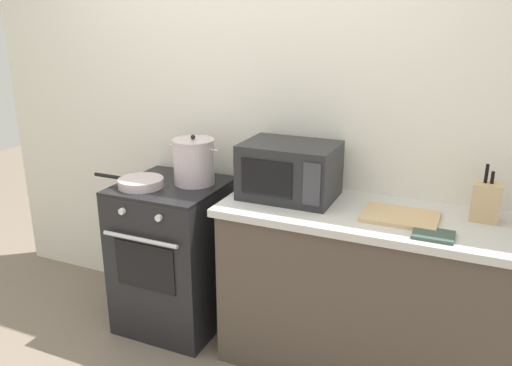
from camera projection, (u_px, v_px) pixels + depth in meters
back_wall at (297, 126)px, 3.00m from camera, size 4.40×0.10×2.50m
lower_cabinet_right at (379, 299)px, 2.72m from camera, size 1.64×0.56×0.88m
countertop_right at (385, 219)px, 2.58m from camera, size 1.70×0.60×0.04m
stove at (175, 255)px, 3.18m from camera, size 0.60×0.64×0.92m
stock_pot at (194, 161)px, 3.01m from camera, size 0.33×0.25×0.29m
frying_pan at (140, 183)px, 2.98m from camera, size 0.46×0.26×0.05m
microwave at (290, 170)px, 2.78m from camera, size 0.50×0.37×0.30m
cutting_board at (400, 217)px, 2.52m from camera, size 0.36×0.26×0.02m
knife_block at (486, 202)px, 2.47m from camera, size 0.13×0.10×0.28m
oven_mitt at (434, 235)px, 2.32m from camera, size 0.18×0.14×0.02m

